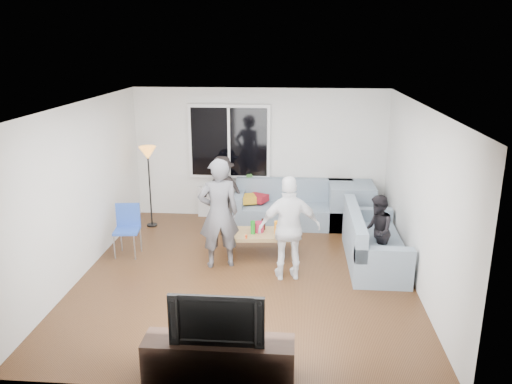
# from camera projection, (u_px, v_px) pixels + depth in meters

# --- Properties ---
(floor) EXTENTS (5.00, 5.50, 0.04)m
(floor) POSITION_uv_depth(u_px,v_px,m) (246.00, 275.00, 7.83)
(floor) COLOR #56351C
(floor) RESTS_ON ground
(ceiling) EXTENTS (5.00, 5.50, 0.04)m
(ceiling) POSITION_uv_depth(u_px,v_px,m) (245.00, 103.00, 7.07)
(ceiling) COLOR white
(ceiling) RESTS_ON ground
(wall_back) EXTENTS (5.00, 0.04, 2.60)m
(wall_back) POSITION_uv_depth(u_px,v_px,m) (260.00, 154.00, 10.10)
(wall_back) COLOR silver
(wall_back) RESTS_ON ground
(wall_front) EXTENTS (5.00, 0.04, 2.60)m
(wall_front) POSITION_uv_depth(u_px,v_px,m) (217.00, 277.00, 4.80)
(wall_front) COLOR silver
(wall_front) RESTS_ON ground
(wall_left) EXTENTS (0.04, 5.50, 2.60)m
(wall_left) POSITION_uv_depth(u_px,v_px,m) (80.00, 190.00, 7.64)
(wall_left) COLOR silver
(wall_left) RESTS_ON ground
(wall_right) EXTENTS (0.04, 5.50, 2.60)m
(wall_right) POSITION_uv_depth(u_px,v_px,m) (420.00, 198.00, 7.25)
(wall_right) COLOR silver
(wall_right) RESTS_ON ground
(window_frame) EXTENTS (1.62, 0.06, 1.47)m
(window_frame) POSITION_uv_depth(u_px,v_px,m) (229.00, 142.00, 9.99)
(window_frame) COLOR white
(window_frame) RESTS_ON wall_back
(window_glass) EXTENTS (1.50, 0.02, 1.35)m
(window_glass) POSITION_uv_depth(u_px,v_px,m) (229.00, 142.00, 9.96)
(window_glass) COLOR black
(window_glass) RESTS_ON window_frame
(window_mullion) EXTENTS (0.05, 0.03, 1.35)m
(window_mullion) POSITION_uv_depth(u_px,v_px,m) (229.00, 142.00, 9.95)
(window_mullion) COLOR white
(window_mullion) RESTS_ON window_frame
(radiator) EXTENTS (1.30, 0.12, 0.62)m
(radiator) POSITION_uv_depth(u_px,v_px,m) (230.00, 202.00, 10.31)
(radiator) COLOR silver
(radiator) RESTS_ON floor
(potted_plant) EXTENTS (0.20, 0.17, 0.32)m
(potted_plant) POSITION_uv_depth(u_px,v_px,m) (248.00, 181.00, 10.12)
(potted_plant) COLOR #396C2B
(potted_plant) RESTS_ON radiator
(vase) EXTENTS (0.18, 0.18, 0.18)m
(vase) POSITION_uv_depth(u_px,v_px,m) (222.00, 184.00, 10.18)
(vase) COLOR white
(vase) RESTS_ON radiator
(sofa_back_section) EXTENTS (2.30, 0.85, 0.85)m
(sofa_back_section) POSITION_uv_depth(u_px,v_px,m) (294.00, 204.00, 9.81)
(sofa_back_section) COLOR slate
(sofa_back_section) RESTS_ON floor
(sofa_right_section) EXTENTS (2.00, 0.85, 0.85)m
(sofa_right_section) POSITION_uv_depth(u_px,v_px,m) (375.00, 238.00, 8.13)
(sofa_right_section) COLOR slate
(sofa_right_section) RESTS_ON floor
(sofa_corner) EXTENTS (0.85, 0.85, 0.85)m
(sofa_corner) POSITION_uv_depth(u_px,v_px,m) (351.00, 205.00, 9.73)
(sofa_corner) COLOR slate
(sofa_corner) RESTS_ON floor
(cushion_yellow) EXTENTS (0.46, 0.41, 0.14)m
(cushion_yellow) POSITION_uv_depth(u_px,v_px,m) (245.00, 199.00, 9.84)
(cushion_yellow) COLOR gold
(cushion_yellow) RESTS_ON sofa_back_section
(cushion_red) EXTENTS (0.46, 0.43, 0.13)m
(cushion_red) POSITION_uv_depth(u_px,v_px,m) (257.00, 198.00, 9.90)
(cushion_red) COLOR maroon
(cushion_red) RESTS_ON sofa_back_section
(coffee_table) EXTENTS (1.15, 0.69, 0.40)m
(coffee_table) POSITION_uv_depth(u_px,v_px,m) (262.00, 244.00, 8.48)
(coffee_table) COLOR tan
(coffee_table) RESTS_ON floor
(pitcher) EXTENTS (0.17, 0.17, 0.17)m
(pitcher) POSITION_uv_depth(u_px,v_px,m) (259.00, 227.00, 8.43)
(pitcher) COLOR maroon
(pitcher) RESTS_ON coffee_table
(side_chair) EXTENTS (0.45, 0.45, 0.86)m
(side_chair) POSITION_uv_depth(u_px,v_px,m) (127.00, 231.00, 8.39)
(side_chair) COLOR #284CAF
(side_chair) RESTS_ON floor
(floor_lamp) EXTENTS (0.32, 0.32, 1.56)m
(floor_lamp) POSITION_uv_depth(u_px,v_px,m) (150.00, 187.00, 9.65)
(floor_lamp) COLOR orange
(floor_lamp) RESTS_ON floor
(player_left) EXTENTS (0.74, 0.59, 1.76)m
(player_left) POSITION_uv_depth(u_px,v_px,m) (219.00, 213.00, 7.88)
(player_left) COLOR #525258
(player_left) RESTS_ON floor
(player_right) EXTENTS (0.99, 0.55, 1.59)m
(player_right) POSITION_uv_depth(u_px,v_px,m) (289.00, 228.00, 7.48)
(player_right) COLOR silver
(player_right) RESTS_ON floor
(spectator_right) EXTENTS (0.48, 0.60, 1.17)m
(spectator_right) POSITION_uv_depth(u_px,v_px,m) (377.00, 232.00, 7.94)
(spectator_right) COLOR black
(spectator_right) RESTS_ON floor
(spectator_back) EXTENTS (0.95, 0.66, 1.34)m
(spectator_back) POSITION_uv_depth(u_px,v_px,m) (222.00, 190.00, 9.88)
(spectator_back) COLOR black
(spectator_back) RESTS_ON floor
(tv_console) EXTENTS (1.60, 0.40, 0.44)m
(tv_console) POSITION_uv_depth(u_px,v_px,m) (219.00, 358.00, 5.37)
(tv_console) COLOR #322219
(tv_console) RESTS_ON floor
(television) EXTENTS (0.99, 0.13, 0.57)m
(television) POSITION_uv_depth(u_px,v_px,m) (218.00, 316.00, 5.23)
(television) COLOR black
(television) RESTS_ON tv_console
(bottle_b) EXTENTS (0.08, 0.08, 0.22)m
(bottle_b) POSITION_uv_depth(u_px,v_px,m) (253.00, 227.00, 8.33)
(bottle_b) COLOR #167E1B
(bottle_b) RESTS_ON coffee_table
(bottle_c) EXTENTS (0.07, 0.07, 0.19)m
(bottle_c) POSITION_uv_depth(u_px,v_px,m) (263.00, 224.00, 8.52)
(bottle_c) COLOR black
(bottle_c) RESTS_ON coffee_table
(bottle_d) EXTENTS (0.07, 0.07, 0.22)m
(bottle_d) POSITION_uv_depth(u_px,v_px,m) (276.00, 227.00, 8.34)
(bottle_d) COLOR orange
(bottle_d) RESTS_ON coffee_table
(bottle_e) EXTENTS (0.07, 0.07, 0.23)m
(bottle_e) POSITION_uv_depth(u_px,v_px,m) (283.00, 225.00, 8.44)
(bottle_e) COLOR black
(bottle_e) RESTS_ON coffee_table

